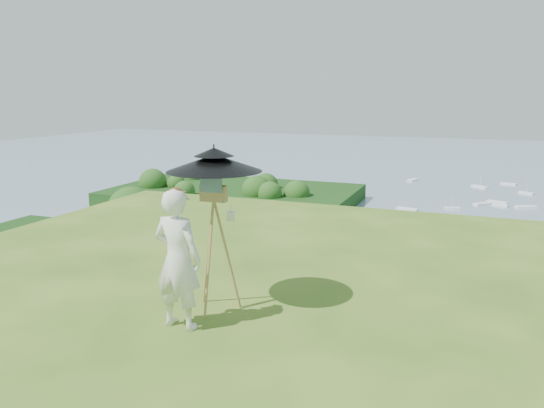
% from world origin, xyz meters
% --- Properties ---
extents(ground, '(14.00, 14.00, 0.00)m').
position_xyz_m(ground, '(0.00, 0.00, 0.00)').
color(ground, '#37621C').
rests_on(ground, ground).
extents(shoreline_tier, '(170.00, 28.00, 8.00)m').
position_xyz_m(shoreline_tier, '(0.00, 75.00, -36.00)').
color(shoreline_tier, slate).
rests_on(shoreline_tier, bay_water).
extents(bay_water, '(700.00, 700.00, 0.00)m').
position_xyz_m(bay_water, '(0.00, 240.00, -34.00)').
color(bay_water, '#758CA7').
rests_on(bay_water, ground).
extents(peninsula, '(90.00, 60.00, 12.00)m').
position_xyz_m(peninsula, '(-75.00, 155.00, -29.00)').
color(peninsula, '#16360E').
rests_on(peninsula, bay_water).
extents(slope_trees, '(110.00, 50.00, 6.00)m').
position_xyz_m(slope_trees, '(0.00, 35.00, -15.00)').
color(slope_trees, '#225519').
rests_on(slope_trees, forest_slope).
extents(harbor_town, '(110.00, 22.00, 5.00)m').
position_xyz_m(harbor_town, '(0.00, 75.00, -29.50)').
color(harbor_town, silver).
rests_on(harbor_town, shoreline_tier).
extents(moored_boats, '(140.00, 140.00, 0.70)m').
position_xyz_m(moored_boats, '(-12.50, 161.00, -33.65)').
color(moored_boats, white).
rests_on(moored_boats, bay_water).
extents(wildflowers, '(10.00, 10.50, 0.12)m').
position_xyz_m(wildflowers, '(0.00, 0.25, 0.06)').
color(wildflowers, yellow).
rests_on(wildflowers, ground).
extents(painter, '(0.61, 0.42, 1.58)m').
position_xyz_m(painter, '(-1.68, -0.07, 0.79)').
color(painter, white).
rests_on(painter, ground).
extents(field_easel, '(0.66, 0.66, 1.66)m').
position_xyz_m(field_easel, '(-1.54, 0.52, 0.83)').
color(field_easel, '#A58345').
rests_on(field_easel, ground).
extents(sun_umbrella, '(1.20, 1.20, 0.63)m').
position_xyz_m(sun_umbrella, '(-1.53, 0.55, 1.68)').
color(sun_umbrella, black).
rests_on(sun_umbrella, field_easel).
extents(painter_cap, '(0.20, 0.23, 0.10)m').
position_xyz_m(painter_cap, '(-1.68, -0.07, 1.54)').
color(painter_cap, '#E5817D').
rests_on(painter_cap, painter).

